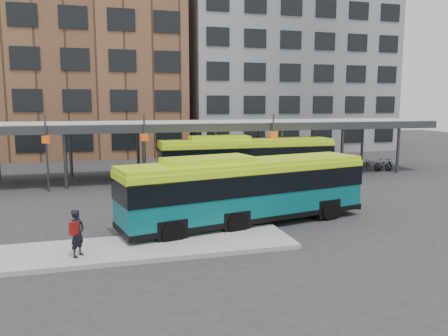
# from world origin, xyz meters

# --- Properties ---
(ground) EXTENTS (120.00, 120.00, 0.00)m
(ground) POSITION_xyz_m (0.00, 0.00, 0.00)
(ground) COLOR #28282B
(ground) RESTS_ON ground
(boarding_island) EXTENTS (14.00, 3.00, 0.18)m
(boarding_island) POSITION_xyz_m (-5.50, -3.00, 0.09)
(boarding_island) COLOR gray
(boarding_island) RESTS_ON ground
(canopy) EXTENTS (40.00, 6.53, 4.80)m
(canopy) POSITION_xyz_m (-0.06, 12.87, 3.91)
(canopy) COLOR #999B9E
(canopy) RESTS_ON ground
(building_brick) EXTENTS (26.00, 14.00, 22.00)m
(building_brick) POSITION_xyz_m (-10.00, 32.00, 11.00)
(building_brick) COLOR brown
(building_brick) RESTS_ON ground
(building_grey) EXTENTS (24.00, 14.00, 20.00)m
(building_grey) POSITION_xyz_m (16.00, 32.00, 10.00)
(building_grey) COLOR slate
(building_grey) RESTS_ON ground
(bus_front) EXTENTS (11.91, 4.88, 3.21)m
(bus_front) POSITION_xyz_m (0.55, -0.64, 1.67)
(bus_front) COLOR #08575D
(bus_front) RESTS_ON ground
(bus_rear) EXTENTS (12.11, 2.78, 3.34)m
(bus_rear) POSITION_xyz_m (3.91, 9.41, 1.74)
(bus_rear) COLOR #08575D
(bus_rear) RESTS_ON ground
(pedestrian) EXTENTS (0.67, 0.73, 1.68)m
(pedestrian) POSITION_xyz_m (-6.60, -3.60, 1.03)
(pedestrian) COLOR black
(pedestrian) RESTS_ON boarding_island
(bike_rack) EXTENTS (7.91, 1.60, 1.03)m
(bike_rack) POSITION_xyz_m (14.00, 11.96, 0.47)
(bike_rack) COLOR slate
(bike_rack) RESTS_ON ground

